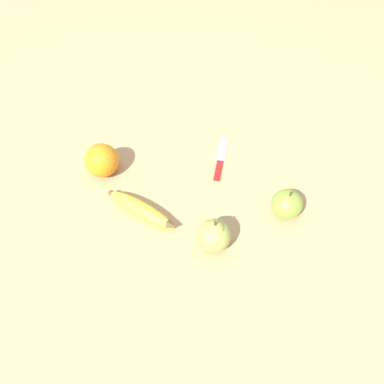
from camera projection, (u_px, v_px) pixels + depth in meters
The scene contains 6 objects.
ground_plane at pixel (172, 201), 0.92m from camera, with size 3.00×3.00×0.00m, color tan.
banana at pixel (142, 210), 0.88m from camera, with size 0.19×0.10×0.04m.
orange at pixel (102, 160), 0.94m from camera, with size 0.09×0.09×0.09m.
pear at pixel (214, 235), 0.81m from camera, with size 0.07×0.07×0.09m.
apple at pixel (287, 204), 0.87m from camera, with size 0.07×0.07×0.08m.
paring_knife at pixel (220, 160), 1.00m from camera, with size 0.12×0.13×0.01m.
Camera 1 is at (0.46, -0.29, 0.74)m, focal length 35.00 mm.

